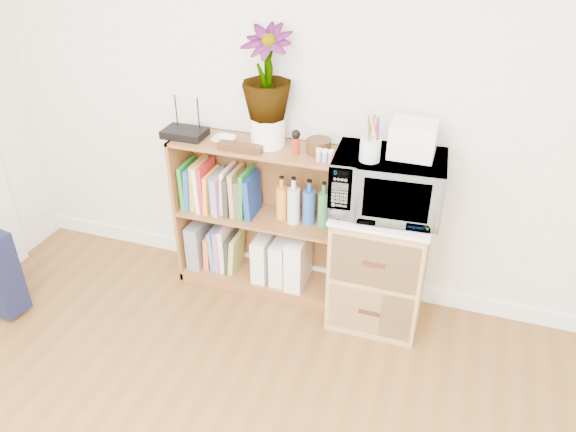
% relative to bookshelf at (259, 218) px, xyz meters
% --- Properties ---
extents(skirting_board, '(4.00, 0.02, 0.10)m').
position_rel_bookshelf_xyz_m(skirting_board, '(0.35, 0.14, -0.42)').
color(skirting_board, white).
rests_on(skirting_board, ground).
extents(bookshelf, '(1.00, 0.30, 0.95)m').
position_rel_bookshelf_xyz_m(bookshelf, '(0.00, 0.00, 0.00)').
color(bookshelf, brown).
rests_on(bookshelf, ground).
extents(wicker_unit, '(0.50, 0.45, 0.70)m').
position_rel_bookshelf_xyz_m(wicker_unit, '(0.75, -0.08, -0.12)').
color(wicker_unit, '#9E7542').
rests_on(wicker_unit, ground).
extents(microwave, '(0.58, 0.42, 0.31)m').
position_rel_bookshelf_xyz_m(microwave, '(0.75, -0.08, 0.40)').
color(microwave, silver).
rests_on(microwave, wicker_unit).
extents(pen_cup, '(0.10, 0.10, 0.11)m').
position_rel_bookshelf_xyz_m(pen_cup, '(0.66, -0.16, 0.61)').
color(pen_cup, silver).
rests_on(pen_cup, microwave).
extents(small_appliance, '(0.22, 0.18, 0.18)m').
position_rel_bookshelf_xyz_m(small_appliance, '(0.85, -0.04, 0.64)').
color(small_appliance, white).
rests_on(small_appliance, microwave).
extents(router, '(0.24, 0.16, 0.04)m').
position_rel_bookshelf_xyz_m(router, '(-0.43, -0.02, 0.50)').
color(router, black).
rests_on(router, bookshelf).
extents(white_bowl, '(0.13, 0.13, 0.03)m').
position_rel_bookshelf_xyz_m(white_bowl, '(-0.19, -0.03, 0.49)').
color(white_bowl, white).
rests_on(white_bowl, bookshelf).
extents(plant_pot, '(0.19, 0.19, 0.16)m').
position_rel_bookshelf_xyz_m(plant_pot, '(0.06, 0.02, 0.56)').
color(plant_pot, white).
rests_on(plant_pot, bookshelf).
extents(potted_plant, '(0.27, 0.27, 0.48)m').
position_rel_bookshelf_xyz_m(potted_plant, '(0.06, 0.02, 0.88)').
color(potted_plant, '#396D2B').
rests_on(potted_plant, plant_pot).
extents(trinket_box, '(0.25, 0.06, 0.04)m').
position_rel_bookshelf_xyz_m(trinket_box, '(-0.06, -0.10, 0.49)').
color(trinket_box, '#3A1E10').
rests_on(trinket_box, bookshelf).
extents(kokeshi_doll, '(0.04, 0.04, 0.09)m').
position_rel_bookshelf_xyz_m(kokeshi_doll, '(0.24, -0.04, 0.52)').
color(kokeshi_doll, maroon).
rests_on(kokeshi_doll, bookshelf).
extents(wooden_bowl, '(0.13, 0.13, 0.08)m').
position_rel_bookshelf_xyz_m(wooden_bowl, '(0.35, 0.01, 0.51)').
color(wooden_bowl, '#391E0F').
rests_on(wooden_bowl, bookshelf).
extents(paint_jars, '(0.12, 0.04, 0.06)m').
position_rel_bookshelf_xyz_m(paint_jars, '(0.41, -0.09, 0.51)').
color(paint_jars, pink).
rests_on(paint_jars, bookshelf).
extents(file_box, '(0.09, 0.24, 0.29)m').
position_rel_bookshelf_xyz_m(file_box, '(-0.42, 0.00, -0.26)').
color(file_box, slate).
rests_on(file_box, bookshelf).
extents(magazine_holder_left, '(0.09, 0.23, 0.28)m').
position_rel_bookshelf_xyz_m(magazine_holder_left, '(0.03, -0.01, -0.26)').
color(magazine_holder_left, white).
rests_on(magazine_holder_left, bookshelf).
extents(magazine_holder_mid, '(0.09, 0.22, 0.28)m').
position_rel_bookshelf_xyz_m(magazine_holder_mid, '(0.14, -0.01, -0.26)').
color(magazine_holder_mid, white).
rests_on(magazine_holder_mid, bookshelf).
extents(magazine_holder_right, '(0.10, 0.26, 0.33)m').
position_rel_bookshelf_xyz_m(magazine_holder_right, '(0.25, -0.01, -0.24)').
color(magazine_holder_right, white).
rests_on(magazine_holder_right, bookshelf).
extents(cookbooks, '(0.45, 0.20, 0.30)m').
position_rel_bookshelf_xyz_m(cookbooks, '(-0.24, 0.00, 0.16)').
color(cookbooks, '#227920').
rests_on(cookbooks, bookshelf).
extents(liquor_bottles, '(0.32, 0.07, 0.28)m').
position_rel_bookshelf_xyz_m(liquor_bottles, '(0.26, 0.00, 0.16)').
color(liquor_bottles, orange).
rests_on(liquor_bottles, bookshelf).
extents(lower_books, '(0.22, 0.19, 0.30)m').
position_rel_bookshelf_xyz_m(lower_books, '(-0.25, 0.00, -0.27)').
color(lower_books, '#F45E2B').
rests_on(lower_books, bookshelf).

